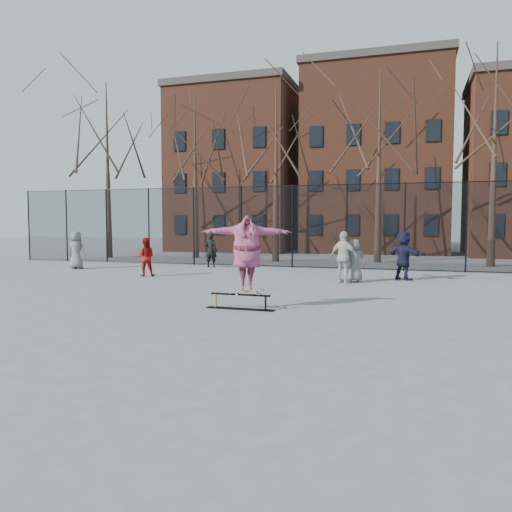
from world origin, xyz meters
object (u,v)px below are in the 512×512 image
(bystander_black, at_px, (211,250))
(bystander_red, at_px, (145,257))
(bystander_grey, at_px, (76,250))
(bystander_extra, at_px, (354,260))
(bystander_navy, at_px, (404,255))
(skate_rail, at_px, (240,303))
(bystander_white, at_px, (344,257))
(skater, at_px, (247,253))
(skateboard, at_px, (247,292))

(bystander_black, bearing_deg, bystander_red, 73.71)
(bystander_grey, distance_m, bystander_extra, 13.19)
(bystander_red, distance_m, bystander_navy, 10.26)
(bystander_black, relative_size, bystander_navy, 0.88)
(bystander_red, relative_size, bystander_extra, 0.98)
(skate_rail, distance_m, bystander_white, 6.59)
(bystander_red, bearing_deg, bystander_extra, 159.40)
(skater, xyz_separation_m, bystander_black, (-5.41, 10.57, -0.60))
(skateboard, relative_size, bystander_black, 0.47)
(skate_rail, height_order, bystander_white, bystander_white)
(bystander_black, distance_m, bystander_white, 8.23)
(bystander_red, bearing_deg, bystander_grey, -45.92)
(bystander_navy, distance_m, bystander_extra, 2.15)
(bystander_white, bearing_deg, bystander_black, -9.03)
(skate_rail, height_order, bystander_navy, bystander_navy)
(bystander_black, distance_m, bystander_red, 4.62)
(bystander_red, bearing_deg, skate_rail, 111.19)
(skater, distance_m, bystander_red, 8.85)
(skater, relative_size, bystander_extra, 1.44)
(bystander_red, bearing_deg, bystander_white, 157.01)
(skate_rail, xyz_separation_m, bystander_red, (-6.23, 6.07, 0.63))
(skate_rail, height_order, skater, skater)
(bystander_black, relative_size, bystander_extra, 1.04)
(skateboard, bearing_deg, bystander_grey, 144.66)
(bystander_white, bearing_deg, bystander_navy, -118.87)
(bystander_grey, bearing_deg, bystander_red, 153.92)
(bystander_red, height_order, bystander_extra, bystander_extra)
(skater, bearing_deg, bystander_white, 53.41)
(skate_rail, distance_m, skater, 1.29)
(bystander_red, xyz_separation_m, bystander_navy, (10.09, 1.88, 0.15))
(bystander_extra, bearing_deg, bystander_grey, -9.71)
(bystander_red, bearing_deg, skateboard, 112.02)
(skate_rail, relative_size, bystander_extra, 1.13)
(bystander_black, height_order, bystander_extra, bystander_black)
(bystander_white, relative_size, bystander_extra, 1.18)
(skateboard, bearing_deg, bystander_navy, 65.19)
(skater, xyz_separation_m, bystander_navy, (3.67, 7.94, -0.49))
(bystander_black, relative_size, bystander_white, 0.88)
(skateboard, height_order, skater, skater)
(bystander_black, distance_m, bystander_navy, 9.46)
(bystander_grey, xyz_separation_m, bystander_extra, (13.13, -1.27, -0.09))
(skater, distance_m, bystander_extra, 6.96)
(skater, height_order, bystander_navy, skater)
(skateboard, relative_size, bystander_extra, 0.49)
(skateboard, height_order, bystander_grey, bystander_grey)
(skateboard, relative_size, bystander_white, 0.42)
(skateboard, relative_size, skater, 0.34)
(bystander_grey, relative_size, bystander_white, 0.94)
(skater, xyz_separation_m, bystander_grey, (-11.17, 7.92, -0.55))
(skateboard, xyz_separation_m, bystander_red, (-6.42, 6.07, 0.34))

